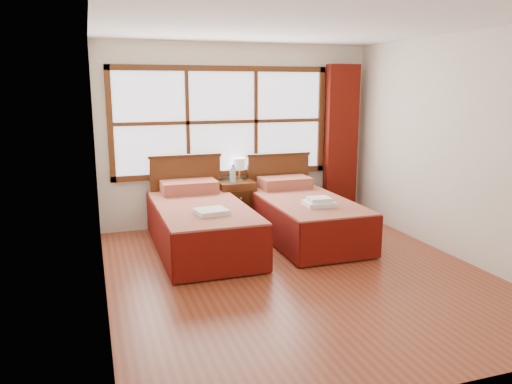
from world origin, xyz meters
name	(u,v)px	position (x,y,z in m)	size (l,w,h in m)	color
floor	(298,273)	(0.00, 0.00, 0.00)	(4.50, 4.50, 0.00)	brown
ceiling	(302,24)	(0.00, 0.00, 2.60)	(4.50, 4.50, 0.00)	white
wall_back	(238,135)	(0.00, 2.25, 1.30)	(4.00, 4.00, 0.00)	silver
wall_left	(98,164)	(-2.00, 0.00, 1.30)	(4.50, 4.50, 0.00)	silver
wall_right	(459,148)	(2.00, 0.00, 1.30)	(4.50, 4.50, 0.00)	silver
window	(222,122)	(-0.25, 2.21, 1.50)	(3.16, 0.06, 1.56)	white
curtain	(341,141)	(1.60, 2.11, 1.17)	(0.50, 0.16, 2.30)	#601209
bed_left	(201,223)	(-0.81, 1.20, 0.33)	(1.10, 2.12, 1.07)	#3A1F0C
bed_right	(303,215)	(0.58, 1.20, 0.31)	(1.06, 2.08, 1.03)	#3A1F0C
nightstand	(236,204)	(-0.12, 1.99, 0.34)	(0.50, 0.49, 0.67)	#4D2710
towels_left	(211,212)	(-0.79, 0.68, 0.60)	(0.39, 0.35, 0.05)	white
towels_right	(319,202)	(0.59, 0.72, 0.60)	(0.38, 0.34, 0.11)	white
lamp	(239,165)	(-0.05, 2.04, 0.90)	(0.17, 0.17, 0.32)	gold
bottle_near	(232,175)	(-0.20, 1.93, 0.77)	(0.06, 0.06, 0.23)	silver
bottle_far	(233,174)	(-0.17, 1.92, 0.79)	(0.07, 0.07, 0.26)	silver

